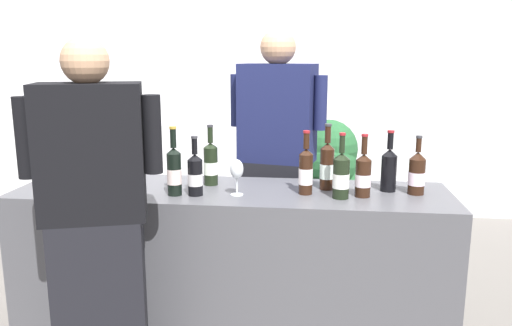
% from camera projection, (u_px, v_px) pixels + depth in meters
% --- Properties ---
extents(wall_back, '(8.00, 0.10, 2.80)m').
position_uv_depth(wall_back, '(274.00, 76.00, 5.14)').
color(wall_back, white).
rests_on(wall_back, ground_plane).
extents(counter, '(2.31, 0.60, 0.90)m').
position_uv_depth(counter, '(232.00, 269.00, 2.81)').
color(counter, '#4C4C51').
rests_on(counter, ground_plane).
extents(wine_bottle_0, '(0.07, 0.07, 0.36)m').
position_uv_depth(wine_bottle_0, '(174.00, 171.00, 2.60)').
color(wine_bottle_0, black).
rests_on(wine_bottle_0, counter).
extents(wine_bottle_1, '(0.08, 0.08, 0.35)m').
position_uv_depth(wine_bottle_1, '(327.00, 166.00, 2.71)').
color(wine_bottle_1, black).
rests_on(wine_bottle_1, counter).
extents(wine_bottle_2, '(0.08, 0.08, 0.32)m').
position_uv_depth(wine_bottle_2, '(363.00, 175.00, 2.57)').
color(wine_bottle_2, black).
rests_on(wine_bottle_2, counter).
extents(wine_bottle_3, '(0.08, 0.08, 0.34)m').
position_uv_depth(wine_bottle_3, '(78.00, 169.00, 2.64)').
color(wine_bottle_3, black).
rests_on(wine_bottle_3, counter).
extents(wine_bottle_4, '(0.07, 0.07, 0.33)m').
position_uv_depth(wine_bottle_4, '(306.00, 171.00, 2.62)').
color(wine_bottle_4, black).
rests_on(wine_bottle_4, counter).
extents(wine_bottle_5, '(0.08, 0.08, 0.32)m').
position_uv_depth(wine_bottle_5, '(389.00, 168.00, 2.68)').
color(wine_bottle_5, black).
rests_on(wine_bottle_5, counter).
extents(wine_bottle_6, '(0.08, 0.08, 0.31)m').
position_uv_depth(wine_bottle_6, '(195.00, 174.00, 2.60)').
color(wine_bottle_6, black).
rests_on(wine_bottle_6, counter).
extents(wine_bottle_7, '(0.08, 0.08, 0.35)m').
position_uv_depth(wine_bottle_7, '(74.00, 161.00, 2.88)').
color(wine_bottle_7, black).
rests_on(wine_bottle_7, counter).
extents(wine_bottle_8, '(0.08, 0.08, 0.34)m').
position_uv_depth(wine_bottle_8, '(211.00, 163.00, 2.81)').
color(wine_bottle_8, black).
rests_on(wine_bottle_8, counter).
extents(wine_bottle_9, '(0.09, 0.09, 0.31)m').
position_uv_depth(wine_bottle_9, '(417.00, 173.00, 2.62)').
color(wine_bottle_9, black).
rests_on(wine_bottle_9, counter).
extents(wine_bottle_10, '(0.08, 0.08, 0.33)m').
position_uv_depth(wine_bottle_10, '(341.00, 176.00, 2.54)').
color(wine_bottle_10, black).
rests_on(wine_bottle_10, counter).
extents(wine_glass, '(0.07, 0.07, 0.19)m').
position_uv_depth(wine_glass, '(237.00, 171.00, 2.59)').
color(wine_glass, silver).
rests_on(wine_glass, counter).
extents(ice_bucket, '(0.21, 0.21, 0.23)m').
position_uv_depth(ice_bucket, '(114.00, 162.00, 2.86)').
color(ice_bucket, silver).
rests_on(ice_bucket, counter).
extents(person_server, '(0.61, 0.33, 1.77)m').
position_uv_depth(person_server, '(277.00, 174.00, 3.25)').
color(person_server, black).
rests_on(person_server, ground_plane).
extents(person_guest, '(0.57, 0.36, 1.68)m').
position_uv_depth(person_guest, '(97.00, 238.00, 2.23)').
color(person_guest, black).
rests_on(person_guest, ground_plane).
extents(potted_shrub, '(0.59, 0.63, 1.13)m').
position_uv_depth(potted_shrub, '(336.00, 174.00, 3.96)').
color(potted_shrub, brown).
rests_on(potted_shrub, ground_plane).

